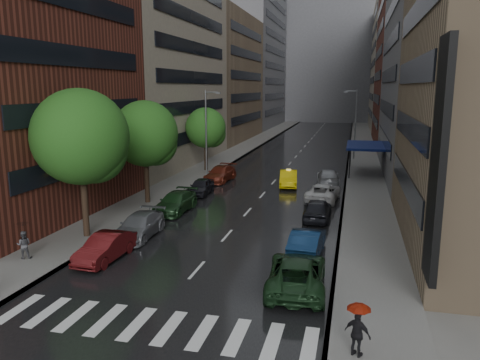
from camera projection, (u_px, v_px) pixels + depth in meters
name	position (u px, v px, depth m)	size (l,w,h in m)	color
ground	(168.00, 304.00, 20.85)	(220.00, 220.00, 0.00)	gray
road	(299.00, 153.00, 68.47)	(14.00, 140.00, 0.01)	black
sidewalk_left	(240.00, 150.00, 70.56)	(4.00, 140.00, 0.15)	gray
sidewalk_right	(363.00, 154.00, 66.36)	(4.00, 140.00, 0.15)	gray
crosswalk	(153.00, 326.00, 18.90)	(13.15, 2.80, 0.01)	silver
buildings_left	(217.00, 47.00, 77.22)	(8.00, 108.00, 38.00)	maroon
buildings_right	(409.00, 48.00, 68.41)	(8.05, 109.10, 36.00)	#937A5B
building_far	(329.00, 63.00, 130.11)	(40.00, 14.00, 32.00)	slate
tree_near	(80.00, 137.00, 28.69)	(5.93, 5.93, 9.45)	#382619
tree_mid	(145.00, 134.00, 37.52)	(5.31, 5.31, 8.47)	#382619
tree_far	(206.00, 128.00, 52.67)	(4.55, 4.55, 7.25)	#382619
taxi	(288.00, 178.00, 45.35)	(1.63, 4.69, 1.54)	yellow
parked_cars_left	(181.00, 199.00, 37.01)	(2.57, 27.96, 1.55)	#4E0F11
parked_cars_right	(317.00, 212.00, 33.11)	(3.06, 30.92, 1.61)	#17331A
ped_black_umbrella	(23.00, 237.00, 25.72)	(0.96, 0.98, 2.09)	#4C4B50
ped_red_umbrella	(358.00, 325.00, 16.31)	(1.06, 0.82, 2.01)	black
street_lamp_left	(207.00, 130.00, 50.27)	(1.74, 0.22, 9.00)	gray
street_lamp_right	(355.00, 123.00, 60.95)	(1.74, 0.22, 9.00)	gray
awning	(365.00, 146.00, 51.48)	(4.00, 8.00, 3.12)	navy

